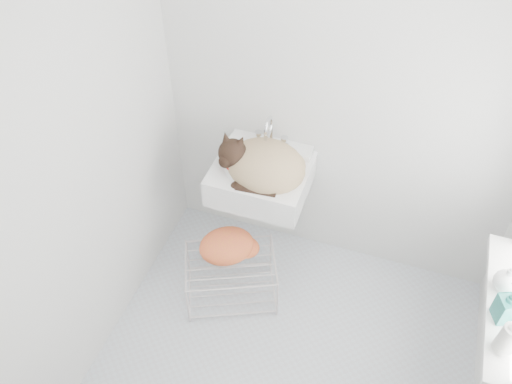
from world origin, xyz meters
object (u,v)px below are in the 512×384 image
(sink, at_px, (261,167))
(bottle_b, at_px, (502,317))
(cat, at_px, (262,165))
(wire_rack, at_px, (231,279))
(bottle_c, at_px, (502,288))
(bottle_a, at_px, (501,349))

(sink, xyz_separation_m, bottle_b, (1.41, -0.62, 0.00))
(cat, distance_m, bottle_b, 1.52)
(cat, relative_size, wire_rack, 0.97)
(sink, distance_m, wire_rack, 0.79)
(cat, bearing_deg, bottle_c, -6.40)
(wire_rack, xyz_separation_m, bottle_b, (1.48, -0.25, 0.70))
(cat, xyz_separation_m, bottle_c, (1.40, -0.43, -0.04))
(sink, height_order, wire_rack, sink)
(sink, distance_m, bottle_a, 1.62)
(wire_rack, distance_m, bottle_a, 1.70)
(sink, relative_size, bottle_b, 2.78)
(wire_rack, height_order, bottle_b, bottle_b)
(bottle_b, xyz_separation_m, bottle_c, (0.00, 0.18, 0.00))
(sink, distance_m, cat, 0.05)
(bottle_b, relative_size, bottle_c, 1.32)
(cat, relative_size, bottle_c, 3.46)
(bottle_a, height_order, bottle_c, bottle_a)
(cat, relative_size, bottle_a, 2.69)
(sink, distance_m, bottle_b, 1.54)
(bottle_c, bearing_deg, cat, 162.98)
(bottle_b, bearing_deg, cat, 156.65)
(bottle_b, height_order, bottle_c, bottle_b)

